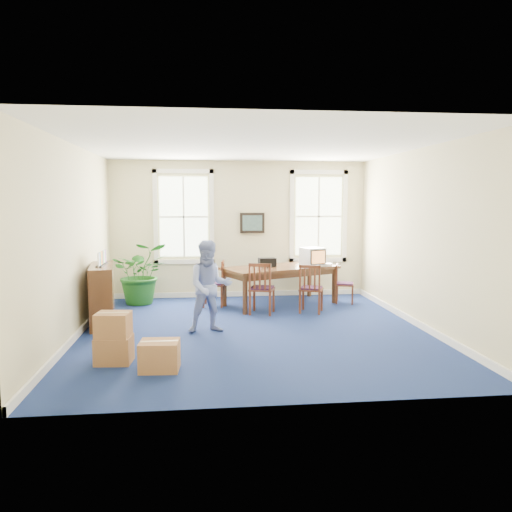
{
  "coord_description": "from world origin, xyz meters",
  "views": [
    {
      "loc": [
        -0.91,
        -8.5,
        2.25
      ],
      "look_at": [
        0.1,
        0.6,
        1.25
      ],
      "focal_mm": 35.0,
      "sensor_mm": 36.0,
      "label": 1
    }
  ],
  "objects": [
    {
      "name": "chair_end_right",
      "position": [
        2.26,
        2.16,
        0.44
      ],
      "size": [
        0.49,
        0.49,
        0.87
      ],
      "primitive_type": null,
      "rotation": [
        0.0,
        0.0,
        1.25
      ],
      "color": "maroon",
      "rests_on": "ground"
    },
    {
      "name": "chair_near_left",
      "position": [
        0.3,
        1.32,
        0.52
      ],
      "size": [
        0.59,
        0.59,
        1.05
      ],
      "primitive_type": null,
      "rotation": [
        0.0,
        0.0,
        2.82
      ],
      "color": "maroon",
      "rests_on": "ground"
    },
    {
      "name": "wall_left",
      "position": [
        -3.0,
        0.0,
        1.6
      ],
      "size": [
        0.0,
        6.5,
        6.5
      ],
      "primitive_type": "plane",
      "rotation": [
        1.57,
        0.0,
        1.57
      ],
      "color": "beige",
      "rests_on": "ground"
    },
    {
      "name": "conference_table",
      "position": [
        0.81,
        2.16,
        0.42
      ],
      "size": [
        2.71,
        2.03,
        0.84
      ],
      "primitive_type": null,
      "rotation": [
        0.0,
        0.0,
        0.42
      ],
      "color": "#4C2B17",
      "rests_on": "ground"
    },
    {
      "name": "floor",
      "position": [
        0.0,
        0.0,
        0.0
      ],
      "size": [
        6.5,
        6.5,
        0.0
      ],
      "primitive_type": "plane",
      "color": "navy",
      "rests_on": "ground"
    },
    {
      "name": "wall_front",
      "position": [
        0.0,
        -3.25,
        1.6
      ],
      "size": [
        6.5,
        0.0,
        6.5
      ],
      "primitive_type": "plane",
      "rotation": [
        -1.57,
        0.0,
        0.0
      ],
      "color": "beige",
      "rests_on": "ground"
    },
    {
      "name": "baseboard_left",
      "position": [
        -2.97,
        0.0,
        0.06
      ],
      "size": [
        0.04,
        6.5,
        0.12
      ],
      "primitive_type": "cube",
      "color": "white",
      "rests_on": "ground"
    },
    {
      "name": "potted_plant",
      "position": [
        -2.23,
        2.6,
        0.68
      ],
      "size": [
        1.39,
        1.26,
        1.37
      ],
      "primitive_type": "imported",
      "rotation": [
        0.0,
        0.0,
        0.17
      ],
      "color": "#174F15",
      "rests_on": "ground"
    },
    {
      "name": "chair_end_left",
      "position": [
        -0.65,
        2.16,
        0.49
      ],
      "size": [
        0.5,
        0.5,
        0.99
      ],
      "primitive_type": null,
      "rotation": [
        0.0,
        0.0,
        -1.7
      ],
      "color": "maroon",
      "rests_on": "ground"
    },
    {
      "name": "wall_right",
      "position": [
        3.0,
        0.0,
        1.6
      ],
      "size": [
        0.0,
        6.5,
        6.5
      ],
      "primitive_type": "plane",
      "rotation": [
        1.57,
        0.0,
        -1.57
      ],
      "color": "beige",
      "rests_on": "ground"
    },
    {
      "name": "game_console",
      "position": [
        1.87,
        2.16,
        0.87
      ],
      "size": [
        0.24,
        0.26,
        0.05
      ],
      "primitive_type": "cube",
      "rotation": [
        0.0,
        0.0,
        -0.4
      ],
      "color": "white",
      "rests_on": "conference_table"
    },
    {
      "name": "equipment_bag",
      "position": [
        0.53,
        2.22,
        0.93
      ],
      "size": [
        0.39,
        0.27,
        0.18
      ],
      "primitive_type": "cube",
      "rotation": [
        0.0,
        0.0,
        0.1
      ],
      "color": "black",
      "rests_on": "conference_table"
    },
    {
      "name": "man",
      "position": [
        -0.77,
        -0.01,
        0.8
      ],
      "size": [
        0.85,
        0.69,
        1.59
      ],
      "primitive_type": "imported",
      "rotation": [
        0.0,
        0.0,
        0.12
      ],
      "color": "#8192CE",
      "rests_on": "ground"
    },
    {
      "name": "wall_back",
      "position": [
        0.0,
        3.25,
        1.6
      ],
      "size": [
        6.5,
        0.0,
        6.5
      ],
      "primitive_type": "plane",
      "rotation": [
        1.57,
        0.0,
        0.0
      ],
      "color": "beige",
      "rests_on": "ground"
    },
    {
      "name": "window_right",
      "position": [
        1.9,
        3.23,
        1.9
      ],
      "size": [
        1.4,
        0.12,
        2.2
      ],
      "primitive_type": null,
      "color": "white",
      "rests_on": "ground"
    },
    {
      "name": "credenza",
      "position": [
        -2.73,
        0.76,
        0.55
      ],
      "size": [
        0.61,
        1.44,
        1.1
      ],
      "primitive_type": "cube",
      "rotation": [
        0.0,
        0.0,
        0.16
      ],
      "color": "#4C2B17",
      "rests_on": "ground"
    },
    {
      "name": "baseboard_back",
      "position": [
        0.0,
        3.22,
        0.06
      ],
      "size": [
        6.0,
        0.04,
        0.12
      ],
      "primitive_type": "cube",
      "color": "white",
      "rests_on": "ground"
    },
    {
      "name": "brochure_rack",
      "position": [
        -2.71,
        0.76,
        1.23
      ],
      "size": [
        0.35,
        0.6,
        0.27
      ],
      "primitive_type": null,
      "rotation": [
        0.0,
        0.0,
        0.43
      ],
      "color": "#99999E",
      "rests_on": "credenza"
    },
    {
      "name": "wall_picture",
      "position": [
        0.3,
        3.2,
        1.75
      ],
      "size": [
        0.58,
        0.06,
        0.48
      ],
      "primitive_type": null,
      "color": "black",
      "rests_on": "ground"
    },
    {
      "name": "baseboard_right",
      "position": [
        2.97,
        0.0,
        0.06
      ],
      "size": [
        0.04,
        6.5,
        0.12
      ],
      "primitive_type": "cube",
      "color": "white",
      "rests_on": "ground"
    },
    {
      "name": "crt_tv",
      "position": [
        1.54,
        2.22,
        1.04
      ],
      "size": [
        0.59,
        0.62,
        0.4
      ],
      "primitive_type": null,
      "rotation": [
        0.0,
        0.0,
        0.4
      ],
      "color": "#B7B7BC",
      "rests_on": "conference_table"
    },
    {
      "name": "ceiling",
      "position": [
        0.0,
        0.0,
        3.2
      ],
      "size": [
        6.5,
        6.5,
        0.0
      ],
      "primitive_type": "plane",
      "rotation": [
        3.14,
        0.0,
        0.0
      ],
      "color": "white",
      "rests_on": "ground"
    },
    {
      "name": "window_left",
      "position": [
        -1.3,
        3.23,
        1.9
      ],
      "size": [
        1.4,
        0.12,
        2.2
      ],
      "primitive_type": null,
      "color": "white",
      "rests_on": "ground"
    },
    {
      "name": "chair_near_right",
      "position": [
        1.31,
        1.32,
        0.5
      ],
      "size": [
        0.58,
        0.58,
        1.0
      ],
      "primitive_type": null,
      "rotation": [
        0.0,
        0.0,
        2.77
      ],
      "color": "maroon",
      "rests_on": "ground"
    },
    {
      "name": "cardboard_boxes",
      "position": [
        -1.95,
        -1.44,
        0.38
      ],
      "size": [
        1.4,
        1.4,
        0.75
      ],
      "primitive_type": null,
      "rotation": [
        0.0,
        0.0,
        -0.06
      ],
      "color": "#A36A3E",
      "rests_on": "ground"
    }
  ]
}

